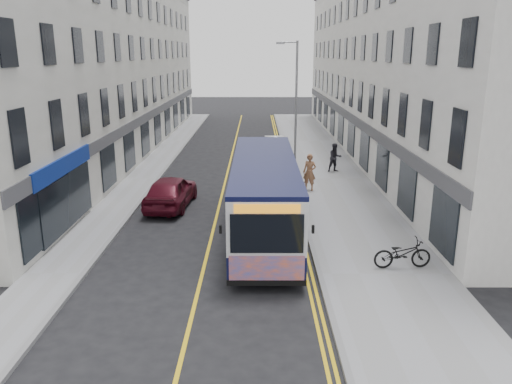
{
  "coord_description": "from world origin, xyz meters",
  "views": [
    {
      "loc": [
        1.88,
        -16.67,
        7.3
      ],
      "look_at": [
        1.83,
        3.7,
        1.6
      ],
      "focal_mm": 35.0,
      "sensor_mm": 36.0,
      "label": 1
    }
  ],
  "objects_px": {
    "streetlamp": "(295,103)",
    "pedestrian_far": "(335,158)",
    "bicycle": "(402,253)",
    "car_white": "(275,147)",
    "pedestrian_near": "(310,172)",
    "city_bus": "(264,194)",
    "car_maroon": "(171,191)"
  },
  "relations": [
    {
      "from": "streetlamp",
      "to": "pedestrian_far",
      "type": "xyz_separation_m",
      "value": [
        2.56,
        -0.22,
        -3.37
      ]
    },
    {
      "from": "bicycle",
      "to": "pedestrian_far",
      "type": "height_order",
      "value": "pedestrian_far"
    },
    {
      "from": "streetlamp",
      "to": "car_white",
      "type": "height_order",
      "value": "streetlamp"
    },
    {
      "from": "car_white",
      "to": "bicycle",
      "type": "bearing_deg",
      "value": -82.06
    },
    {
      "from": "pedestrian_near",
      "to": "car_white",
      "type": "xyz_separation_m",
      "value": [
        -1.5,
        9.86,
        -0.41
      ]
    },
    {
      "from": "bicycle",
      "to": "car_white",
      "type": "relative_size",
      "value": 0.47
    },
    {
      "from": "streetlamp",
      "to": "city_bus",
      "type": "bearing_deg",
      "value": -100.24
    },
    {
      "from": "pedestrian_near",
      "to": "car_maroon",
      "type": "relative_size",
      "value": 0.43
    },
    {
      "from": "city_bus",
      "to": "pedestrian_near",
      "type": "relative_size",
      "value": 5.54
    },
    {
      "from": "pedestrian_near",
      "to": "pedestrian_far",
      "type": "distance_m",
      "value": 4.8
    },
    {
      "from": "streetlamp",
      "to": "car_white",
      "type": "relative_size",
      "value": 1.89
    },
    {
      "from": "streetlamp",
      "to": "bicycle",
      "type": "bearing_deg",
      "value": -79.57
    },
    {
      "from": "streetlamp",
      "to": "car_white",
      "type": "xyz_separation_m",
      "value": [
        -0.97,
        5.28,
        -3.69
      ]
    },
    {
      "from": "streetlamp",
      "to": "bicycle",
      "type": "height_order",
      "value": "streetlamp"
    },
    {
      "from": "pedestrian_near",
      "to": "pedestrian_far",
      "type": "relative_size",
      "value": 1.11
    },
    {
      "from": "car_maroon",
      "to": "pedestrian_near",
      "type": "bearing_deg",
      "value": -153.89
    },
    {
      "from": "pedestrian_far",
      "to": "car_white",
      "type": "distance_m",
      "value": 6.55
    },
    {
      "from": "bicycle",
      "to": "pedestrian_far",
      "type": "xyz_separation_m",
      "value": [
        -0.15,
        14.5,
        0.36
      ]
    },
    {
      "from": "pedestrian_near",
      "to": "car_white",
      "type": "relative_size",
      "value": 0.47
    },
    {
      "from": "city_bus",
      "to": "pedestrian_near",
      "type": "xyz_separation_m",
      "value": [
        2.53,
        6.47,
        -0.63
      ]
    },
    {
      "from": "streetlamp",
      "to": "pedestrian_near",
      "type": "height_order",
      "value": "streetlamp"
    },
    {
      "from": "car_white",
      "to": "car_maroon",
      "type": "distance_m",
      "value": 13.73
    },
    {
      "from": "pedestrian_near",
      "to": "car_white",
      "type": "height_order",
      "value": "pedestrian_near"
    },
    {
      "from": "pedestrian_near",
      "to": "car_white",
      "type": "distance_m",
      "value": 9.98
    },
    {
      "from": "streetlamp",
      "to": "pedestrian_far",
      "type": "bearing_deg",
      "value": -5.0
    },
    {
      "from": "car_maroon",
      "to": "car_white",
      "type": "bearing_deg",
      "value": -108.71
    },
    {
      "from": "city_bus",
      "to": "bicycle",
      "type": "distance_m",
      "value": 6.07
    },
    {
      "from": "car_maroon",
      "to": "pedestrian_far",
      "type": "bearing_deg",
      "value": -137.02
    },
    {
      "from": "city_bus",
      "to": "car_white",
      "type": "xyz_separation_m",
      "value": [
        1.03,
        16.33,
        -1.05
      ]
    },
    {
      "from": "bicycle",
      "to": "car_maroon",
      "type": "xyz_separation_m",
      "value": [
        -9.21,
        7.44,
        0.15
      ]
    },
    {
      "from": "pedestrian_near",
      "to": "car_white",
      "type": "bearing_deg",
      "value": 121.02
    },
    {
      "from": "car_white",
      "to": "city_bus",
      "type": "bearing_deg",
      "value": -96.07
    }
  ]
}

